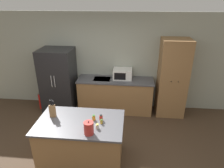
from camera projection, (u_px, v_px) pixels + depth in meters
The scene contains 15 objects.
ground_plane at pixel (87, 162), 3.86m from camera, with size 14.00×14.00×0.00m, color #423021.
wall_back at pixel (103, 61), 5.46m from camera, with size 7.20×0.06×2.60m.
refrigerator at pixel (59, 80), 5.38m from camera, with size 0.85×0.77×1.71m.
back_counter at pixel (115, 95), 5.46m from camera, with size 2.00×0.64×0.92m.
pantry_cabinet at pixel (172, 78), 5.11m from camera, with size 0.71×0.63×2.02m.
kitchen_island at pixel (82, 141), 3.73m from camera, with size 1.54×0.96×0.90m.
microwave at pixel (123, 74), 5.28m from camera, with size 0.49×0.40×0.26m.
knife_block at pixel (52, 110), 3.64m from camera, with size 0.10×0.07×0.34m.
spice_bottle_tall_dark at pixel (94, 118), 3.58m from camera, with size 0.06×0.06×0.10m.
spice_bottle_short_red at pixel (86, 125), 3.34m from camera, with size 0.04×0.04×0.13m.
spice_bottle_amber_oil at pixel (101, 118), 3.57m from camera, with size 0.06×0.06×0.11m.
spice_bottle_green_herb at pixel (101, 122), 3.48m from camera, with size 0.04×0.04×0.08m.
spice_bottle_pale_salt at pixel (97, 126), 3.35m from camera, with size 0.05×0.05×0.09m.
kettle at pixel (89, 128), 3.19m from camera, with size 0.16×0.16×0.24m.
fire_extinguisher at pixel (41, 101), 5.63m from camera, with size 0.12×0.12×0.50m.
Camera 1 is at (0.77, -2.86, 2.95)m, focal length 32.00 mm.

